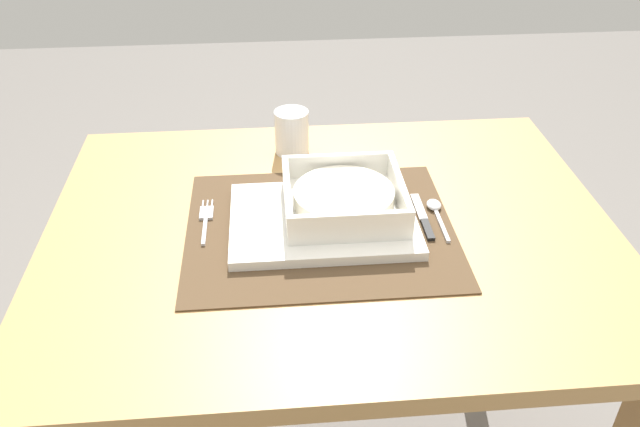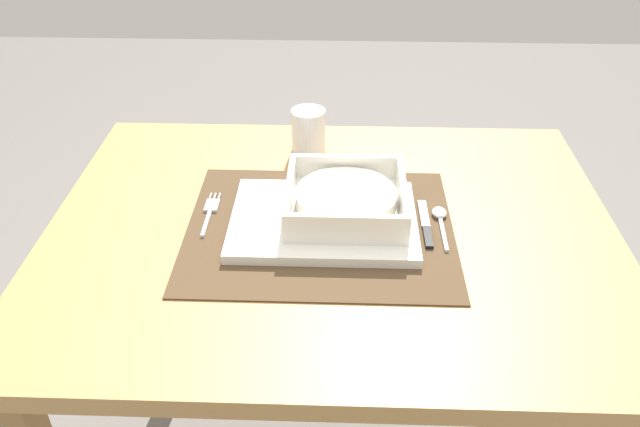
{
  "view_description": "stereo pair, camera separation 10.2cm",
  "coord_description": "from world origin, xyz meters",
  "px_view_note": "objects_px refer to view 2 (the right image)",
  "views": [
    {
      "loc": [
        -0.09,
        -0.86,
        1.34
      ],
      "look_at": [
        -0.02,
        -0.01,
        0.77
      ],
      "focal_mm": 36.49,
      "sensor_mm": 36.0,
      "label": 1
    },
    {
      "loc": [
        0.01,
        -0.86,
        1.34
      ],
      "look_at": [
        -0.02,
        -0.01,
        0.77
      ],
      "focal_mm": 36.49,
      "sensor_mm": 36.0,
      "label": 2
    }
  ],
  "objects_px": {
    "porridge_bowl": "(346,200)",
    "drinking_glass": "(308,133)",
    "butter_knife": "(426,226)",
    "dining_table": "(331,279)",
    "spoon": "(440,217)",
    "fork": "(210,210)",
    "bread_knife": "(412,234)"
  },
  "relations": [
    {
      "from": "porridge_bowl",
      "to": "drinking_glass",
      "type": "height_order",
      "value": "drinking_glass"
    },
    {
      "from": "butter_knife",
      "to": "drinking_glass",
      "type": "distance_m",
      "value": 0.33
    },
    {
      "from": "dining_table",
      "to": "porridge_bowl",
      "type": "bearing_deg",
      "value": 40.09
    },
    {
      "from": "spoon",
      "to": "butter_knife",
      "type": "relative_size",
      "value": 0.89
    },
    {
      "from": "dining_table",
      "to": "fork",
      "type": "distance_m",
      "value": 0.24
    },
    {
      "from": "dining_table",
      "to": "drinking_glass",
      "type": "bearing_deg",
      "value": 101.08
    },
    {
      "from": "drinking_glass",
      "to": "fork",
      "type": "bearing_deg",
      "value": -124.16
    },
    {
      "from": "porridge_bowl",
      "to": "drinking_glass",
      "type": "xyz_separation_m",
      "value": [
        -0.07,
        0.24,
        -0.0
      ]
    },
    {
      "from": "bread_knife",
      "to": "drinking_glass",
      "type": "xyz_separation_m",
      "value": [
        -0.18,
        0.28,
        0.03
      ]
    },
    {
      "from": "porridge_bowl",
      "to": "butter_knife",
      "type": "bearing_deg",
      "value": -9.94
    },
    {
      "from": "dining_table",
      "to": "porridge_bowl",
      "type": "relative_size",
      "value": 4.82
    },
    {
      "from": "butter_knife",
      "to": "drinking_glass",
      "type": "height_order",
      "value": "drinking_glass"
    },
    {
      "from": "porridge_bowl",
      "to": "spoon",
      "type": "distance_m",
      "value": 0.16
    },
    {
      "from": "spoon",
      "to": "bread_knife",
      "type": "relative_size",
      "value": 0.91
    },
    {
      "from": "spoon",
      "to": "butter_knife",
      "type": "xyz_separation_m",
      "value": [
        -0.03,
        -0.02,
        -0.0
      ]
    },
    {
      "from": "spoon",
      "to": "drinking_glass",
      "type": "relative_size",
      "value": 1.39
    },
    {
      "from": "spoon",
      "to": "fork",
      "type": "bearing_deg",
      "value": 177.04
    },
    {
      "from": "bread_knife",
      "to": "drinking_glass",
      "type": "distance_m",
      "value": 0.33
    },
    {
      "from": "dining_table",
      "to": "bread_knife",
      "type": "xyz_separation_m",
      "value": [
        0.13,
        -0.02,
        0.12
      ]
    },
    {
      "from": "butter_knife",
      "to": "fork",
      "type": "bearing_deg",
      "value": 175.45
    },
    {
      "from": "fork",
      "to": "drinking_glass",
      "type": "height_order",
      "value": "drinking_glass"
    },
    {
      "from": "fork",
      "to": "butter_knife",
      "type": "distance_m",
      "value": 0.35
    },
    {
      "from": "butter_knife",
      "to": "bread_knife",
      "type": "xyz_separation_m",
      "value": [
        -0.02,
        -0.02,
        0.0
      ]
    },
    {
      "from": "dining_table",
      "to": "fork",
      "type": "xyz_separation_m",
      "value": [
        -0.2,
        0.03,
        0.12
      ]
    },
    {
      "from": "porridge_bowl",
      "to": "bread_knife",
      "type": "distance_m",
      "value": 0.12
    },
    {
      "from": "spoon",
      "to": "butter_knife",
      "type": "bearing_deg",
      "value": -138.02
    },
    {
      "from": "fork",
      "to": "bread_knife",
      "type": "distance_m",
      "value": 0.33
    },
    {
      "from": "spoon",
      "to": "drinking_glass",
      "type": "bearing_deg",
      "value": 132.56
    },
    {
      "from": "dining_table",
      "to": "fork",
      "type": "bearing_deg",
      "value": 171.51
    },
    {
      "from": "dining_table",
      "to": "spoon",
      "type": "bearing_deg",
      "value": 6.4
    },
    {
      "from": "porridge_bowl",
      "to": "fork",
      "type": "relative_size",
      "value": 1.51
    },
    {
      "from": "porridge_bowl",
      "to": "bread_knife",
      "type": "relative_size",
      "value": 1.49
    }
  ]
}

